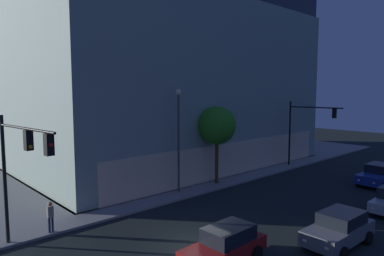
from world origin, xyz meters
TOP-DOWN VIEW (x-y plane):
  - ground_plane at (0.00, 0.00)m, footprint 120.00×120.00m
  - modern_building at (12.75, 19.49)m, footprint 30.72×22.46m
  - traffic_light_near_corner at (-6.60, 4.83)m, footprint 0.74×5.50m
  - traffic_light_far_corner at (20.67, 5.79)m, footprint 0.33×5.58m
  - street_lamp_sidewalk at (5.44, 7.72)m, footprint 0.44×0.44m
  - sidewalk_tree at (9.60, 7.64)m, footprint 3.20×3.20m
  - pedestrian_waiting at (-4.68, 6.69)m, footprint 0.36×0.36m
  - car_red at (-0.00, -1.94)m, footprint 4.37×2.00m
  - car_grey at (5.64, -4.65)m, footprint 4.45×2.23m
  - car_blue at (19.60, -1.70)m, footprint 4.68×2.30m

SIDE VIEW (x-z plane):
  - ground_plane at x=0.00m, z-range 0.00..0.00m
  - car_red at x=0.00m, z-range 0.03..1.69m
  - car_blue at x=19.60m, z-range -0.01..1.76m
  - car_grey at x=5.64m, z-range 0.02..1.74m
  - pedestrian_waiting at x=-4.68m, z-range 0.31..2.01m
  - traffic_light_far_corner at x=20.67m, z-range 1.28..7.99m
  - traffic_light_near_corner at x=-6.60m, z-range 1.52..8.06m
  - sidewalk_tree at x=9.60m, z-range 1.77..8.28m
  - street_lamp_sidewalk at x=5.44m, z-range 1.16..9.05m
  - modern_building at x=12.75m, z-range -0.08..19.45m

